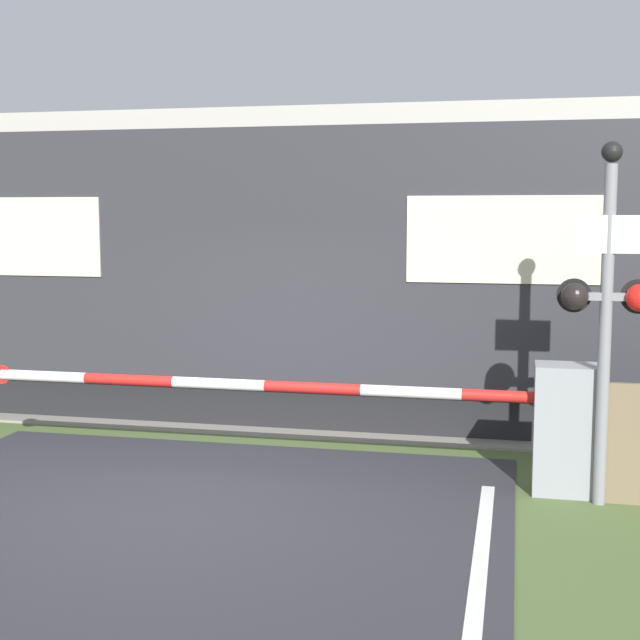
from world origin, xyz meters
name	(u,v)px	position (x,y,z in m)	size (l,w,h in m)	color
ground_plane	(187,502)	(0.00, 0.00, 0.00)	(80.00, 80.00, 0.00)	#4C6033
track_bed	(295,406)	(0.00, 4.02, 0.02)	(36.00, 3.20, 0.13)	gray
train	(505,265)	(2.71, 4.02, 1.95)	(21.14, 2.94, 3.82)	black
crossing_barrier	(509,421)	(2.82, 1.04, 0.66)	(6.21, 0.44, 1.21)	gray
signal_post	(606,301)	(3.63, 0.76, 1.83)	(0.84, 0.26, 3.21)	gray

